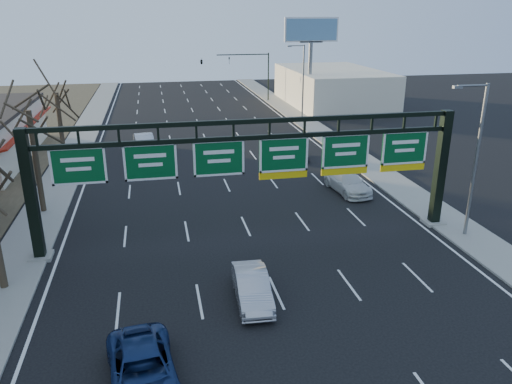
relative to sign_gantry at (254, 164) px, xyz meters
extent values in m
plane|color=black|center=(-0.16, -8.00, -4.63)|extent=(160.00, 160.00, 0.00)
cube|color=gray|center=(-12.96, 12.00, -4.57)|extent=(3.00, 120.00, 0.12)
cube|color=gray|center=(12.64, 12.00, -4.57)|extent=(3.00, 120.00, 0.12)
cube|color=white|center=(-0.16, 12.00, -4.62)|extent=(21.60, 120.00, 0.01)
cube|color=black|center=(-11.86, 0.00, -1.03)|extent=(0.55, 0.55, 7.20)
cube|color=gray|center=(-11.86, 0.00, -4.53)|extent=(1.20, 1.20, 0.20)
cube|color=black|center=(11.54, 0.00, -1.03)|extent=(0.55, 0.55, 7.20)
cube|color=gray|center=(11.54, 0.00, -4.53)|extent=(1.20, 1.20, 0.20)
cube|color=black|center=(-0.16, 0.00, 2.42)|extent=(23.40, 0.25, 0.25)
cube|color=black|center=(-0.16, 0.00, 1.52)|extent=(23.40, 0.25, 0.25)
cube|color=#054B21|center=(-9.33, 0.00, 0.47)|extent=(2.80, 0.10, 2.00)
cube|color=#054B21|center=(-5.66, 0.00, 0.47)|extent=(2.80, 0.10, 2.00)
cube|color=#054B21|center=(-1.99, 0.00, 0.47)|extent=(2.80, 0.10, 2.00)
cube|color=#054B21|center=(1.67, 0.00, 0.47)|extent=(2.80, 0.10, 2.00)
cube|color=yellow|center=(1.67, 0.00, -0.75)|extent=(2.80, 0.10, 0.40)
cube|color=#054B21|center=(5.34, 0.00, 0.47)|extent=(2.80, 0.10, 2.00)
cube|color=yellow|center=(5.34, 0.00, -0.75)|extent=(2.80, 0.10, 0.40)
cube|color=#054B21|center=(9.01, 0.00, 0.47)|extent=(2.80, 0.10, 2.00)
cube|color=yellow|center=(9.01, 0.00, -0.75)|extent=(2.80, 0.10, 0.40)
cube|color=#A01F10|center=(-16.56, 21.00, -1.63)|extent=(1.20, 18.00, 0.40)
cube|color=beige|center=(19.84, 42.00, -2.13)|extent=(12.00, 20.00, 5.00)
cylinder|color=#31251B|center=(-12.96, 7.00, -1.09)|extent=(0.36, 0.36, 6.84)
cylinder|color=#31251B|center=(-12.96, 17.00, -1.28)|extent=(0.36, 0.36, 6.46)
cylinder|color=slate|center=(12.44, -2.00, -0.01)|extent=(0.20, 0.20, 9.00)
cylinder|color=slate|center=(11.54, -2.00, 4.39)|extent=(1.80, 0.12, 0.12)
cube|color=slate|center=(10.64, -2.00, 4.34)|extent=(0.50, 0.22, 0.15)
cylinder|color=slate|center=(12.44, 32.00, -0.01)|extent=(0.20, 0.20, 9.00)
cylinder|color=slate|center=(11.54, 32.00, 4.39)|extent=(1.80, 0.12, 0.12)
cube|color=slate|center=(10.64, 32.00, 4.34)|extent=(0.50, 0.22, 0.15)
cylinder|color=slate|center=(14.84, 37.00, -0.13)|extent=(0.50, 0.50, 9.00)
cube|color=slate|center=(14.84, 37.00, 4.37)|extent=(3.00, 0.30, 0.20)
cube|color=white|center=(14.84, 37.00, 5.87)|extent=(7.00, 0.30, 3.00)
cube|color=#5786AF|center=(14.84, 36.80, 5.87)|extent=(6.60, 0.05, 2.60)
cylinder|color=black|center=(11.64, 47.00, -1.13)|extent=(0.18, 0.18, 7.00)
cylinder|color=black|center=(7.84, 47.00, 2.17)|extent=(7.60, 0.14, 0.14)
imported|color=black|center=(5.84, 47.00, 1.37)|extent=(0.20, 0.20, 1.00)
imported|color=black|center=(1.84, 47.00, 1.37)|extent=(0.54, 0.54, 1.62)
imported|color=navy|center=(-6.31, -11.24, -3.92)|extent=(2.89, 5.31, 1.41)
imported|color=#ABAAAF|center=(-1.43, -6.47, -3.93)|extent=(1.69, 4.33, 1.40)
imported|color=silver|center=(8.39, 6.73, -3.90)|extent=(2.54, 5.19, 1.45)
imported|color=#404345|center=(7.03, 16.00, -3.96)|extent=(1.89, 4.05, 1.34)
imported|color=silver|center=(-6.39, 21.40, -3.82)|extent=(2.23, 5.08, 1.62)
camera|label=1|loc=(-5.30, -26.12, 8.00)|focal=35.00mm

